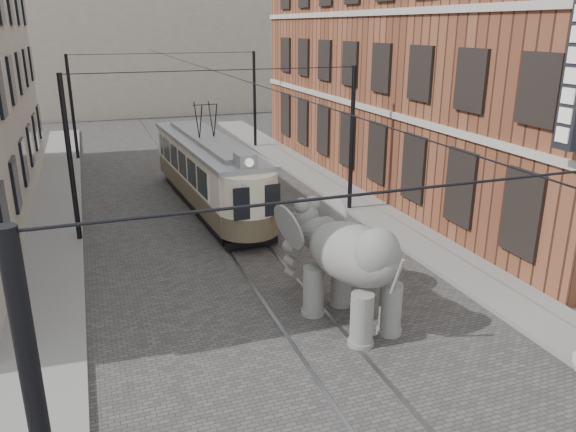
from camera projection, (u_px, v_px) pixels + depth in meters
name	position (u px, v px, depth m)	size (l,w,h in m)	color
ground	(279.00, 287.00, 16.99)	(120.00, 120.00, 0.00)	#464341
tram_rails	(279.00, 287.00, 16.99)	(1.54, 80.00, 0.02)	slate
sidewalk_right	(449.00, 259.00, 18.88)	(2.00, 60.00, 0.15)	slate
sidewalk_left	(46.00, 321.00, 14.89)	(2.00, 60.00, 0.15)	slate
brick_building	(438.00, 59.00, 26.61)	(8.00, 26.00, 12.00)	brown
distant_block	(135.00, 31.00, 50.45)	(28.00, 10.00, 14.00)	gray
catenary	(229.00, 156.00, 20.43)	(11.00, 30.20, 6.00)	black
tram	(208.00, 156.00, 24.00)	(2.30, 11.15, 4.43)	beige
elephant	(352.00, 270.00, 14.49)	(2.74, 4.97, 3.04)	#5E5C57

